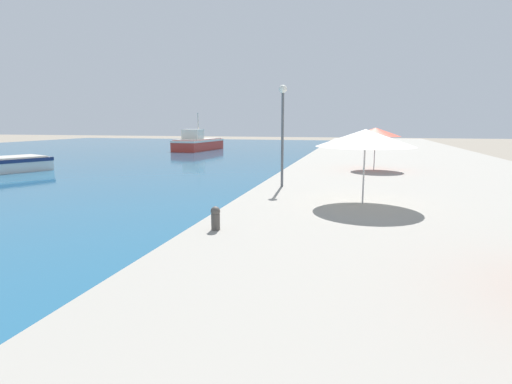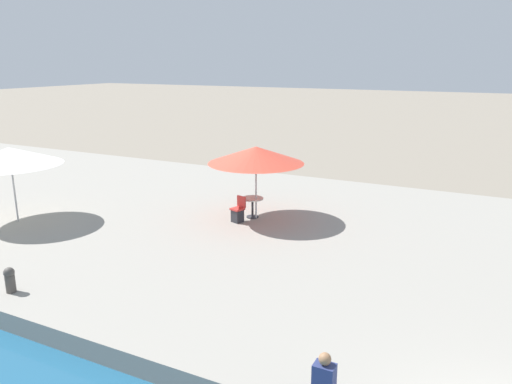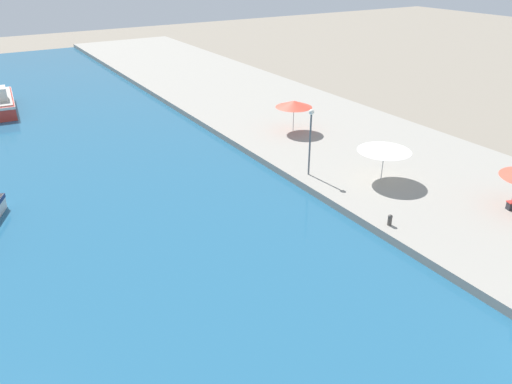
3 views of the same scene
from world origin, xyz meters
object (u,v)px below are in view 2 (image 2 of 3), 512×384
(cafe_umbrella_pink, at_px, (256,155))
(cafe_table, at_px, (252,203))
(cafe_chair_left, at_px, (238,213))
(person_at_quay, at_px, (323,383))
(cafe_umbrella_white, at_px, (10,156))
(mooring_bollard, at_px, (10,279))

(cafe_umbrella_pink, xyz_separation_m, cafe_table, (0.07, 0.18, -1.82))
(cafe_table, height_order, cafe_chair_left, cafe_chair_left)
(cafe_chair_left, height_order, person_at_quay, person_at_quay)
(cafe_table, xyz_separation_m, cafe_chair_left, (-0.69, 0.23, -0.21))
(cafe_umbrella_pink, relative_size, person_at_quay, 3.56)
(cafe_umbrella_pink, distance_m, cafe_chair_left, 2.16)
(cafe_umbrella_white, bearing_deg, mooring_bollard, -129.86)
(cafe_chair_left, bearing_deg, cafe_umbrella_white, 44.56)
(mooring_bollard, bearing_deg, person_at_quay, -93.55)
(cafe_umbrella_pink, bearing_deg, cafe_table, 68.82)
(cafe_umbrella_pink, xyz_separation_m, mooring_bollard, (-8.04, 2.76, -2.00))
(cafe_umbrella_white, distance_m, mooring_bollard, 6.46)
(mooring_bollard, bearing_deg, cafe_chair_left, -17.59)
(cafe_table, distance_m, cafe_chair_left, 0.75)
(cafe_umbrella_pink, distance_m, person_at_quay, 10.38)
(person_at_quay, bearing_deg, mooring_bollard, 86.45)
(cafe_table, bearing_deg, cafe_umbrella_white, 119.80)
(cafe_chair_left, bearing_deg, mooring_bollard, 90.68)
(cafe_chair_left, relative_size, mooring_bollard, 1.39)
(cafe_umbrella_pink, relative_size, cafe_umbrella_white, 0.98)
(cafe_umbrella_pink, distance_m, cafe_table, 1.83)
(cafe_umbrella_pink, height_order, cafe_chair_left, cafe_umbrella_pink)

